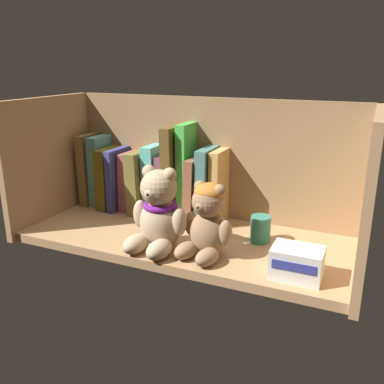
# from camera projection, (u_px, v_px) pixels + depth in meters

# --- Properties ---
(shelf_board) EXTENTS (0.73, 0.29, 0.02)m
(shelf_board) POSITION_uv_depth(u_px,v_px,m) (185.00, 240.00, 0.95)
(shelf_board) COLOR tan
(shelf_board) RESTS_ON ground
(shelf_back_panel) EXTENTS (0.75, 0.01, 0.32)m
(shelf_back_panel) POSITION_uv_depth(u_px,v_px,m) (211.00, 162.00, 1.04)
(shelf_back_panel) COLOR olive
(shelf_back_panel) RESTS_ON ground
(shelf_side_panel_left) EXTENTS (0.02, 0.32, 0.32)m
(shelf_side_panel_left) POSITION_uv_depth(u_px,v_px,m) (51.00, 161.00, 1.05)
(shelf_side_panel_left) COLOR tan
(shelf_side_panel_left) RESTS_ON ground
(shelf_side_panel_right) EXTENTS (0.02, 0.32, 0.32)m
(shelf_side_panel_right) POSITION_uv_depth(u_px,v_px,m) (369.00, 199.00, 0.76)
(shelf_side_panel_right) COLOR tan
(shelf_side_panel_right) RESTS_ON ground
(book_0) EXTENTS (0.03, 0.11, 0.19)m
(book_0) POSITION_uv_depth(u_px,v_px,m) (94.00, 168.00, 1.16)
(book_0) COLOR brown
(book_0) RESTS_ON shelf_board
(book_1) EXTENTS (0.03, 0.10, 0.19)m
(book_1) POSITION_uv_depth(u_px,v_px,m) (103.00, 170.00, 1.14)
(book_1) COLOR #548F88
(book_1) RESTS_ON shelf_board
(book_2) EXTENTS (0.03, 0.14, 0.16)m
(book_2) POSITION_uv_depth(u_px,v_px,m) (114.00, 176.00, 1.14)
(book_2) COLOR #594D12
(book_2) RESTS_ON shelf_board
(book_3) EXTENTS (0.02, 0.15, 0.16)m
(book_3) POSITION_uv_depth(u_px,v_px,m) (124.00, 177.00, 1.12)
(book_3) COLOR navy
(book_3) RESTS_ON shelf_board
(book_4) EXTENTS (0.03, 0.10, 0.15)m
(book_4) POSITION_uv_depth(u_px,v_px,m) (133.00, 180.00, 1.11)
(book_4) COLOR #A14C4C
(book_4) RESTS_ON shelf_board
(book_5) EXTENTS (0.04, 0.14, 0.16)m
(book_5) POSITION_uv_depth(u_px,v_px,m) (144.00, 180.00, 1.10)
(book_5) COLOR brown
(book_5) RESTS_ON shelf_board
(book_6) EXTENTS (0.03, 0.10, 0.18)m
(book_6) POSITION_uv_depth(u_px,v_px,m) (156.00, 178.00, 1.08)
(book_6) COLOR #59BCB0
(book_6) RESTS_ON shelf_board
(book_7) EXTENTS (0.03, 0.09, 0.15)m
(book_7) POSITION_uv_depth(u_px,v_px,m) (168.00, 184.00, 1.07)
(book_7) COLOR #7B445E
(book_7) RESTS_ON shelf_board
(book_8) EXTENTS (0.03, 0.14, 0.23)m
(book_8) POSITION_uv_depth(u_px,v_px,m) (178.00, 171.00, 1.05)
(book_8) COLOR brown
(book_8) RESTS_ON shelf_board
(book_9) EXTENTS (0.02, 0.10, 0.24)m
(book_9) POSITION_uv_depth(u_px,v_px,m) (189.00, 171.00, 1.04)
(book_9) COLOR green
(book_9) RESTS_ON shelf_board
(book_10) EXTENTS (0.03, 0.15, 0.16)m
(book_10) POSITION_uv_depth(u_px,v_px,m) (199.00, 187.00, 1.04)
(book_10) COLOR brown
(book_10) RESTS_ON shelf_board
(book_11) EXTENTS (0.03, 0.14, 0.18)m
(book_11) POSITION_uv_depth(u_px,v_px,m) (210.00, 184.00, 1.02)
(book_11) COLOR #477771
(book_11) RESTS_ON shelf_board
(book_12) EXTENTS (0.02, 0.12, 0.18)m
(book_12) POSITION_uv_depth(u_px,v_px,m) (221.00, 186.00, 1.01)
(book_12) COLOR tan
(book_12) RESTS_ON shelf_board
(teddy_bear_larger) EXTENTS (0.13, 0.13, 0.18)m
(teddy_bear_larger) POSITION_uv_depth(u_px,v_px,m) (158.00, 214.00, 0.87)
(teddy_bear_larger) COLOR tan
(teddy_bear_larger) RESTS_ON shelf_board
(teddy_bear_smaller) EXTENTS (0.11, 0.12, 0.15)m
(teddy_bear_smaller) POSITION_uv_depth(u_px,v_px,m) (207.00, 222.00, 0.83)
(teddy_bear_smaller) COLOR #93704C
(teddy_bear_smaller) RESTS_ON shelf_board
(pillar_candle) EXTENTS (0.04, 0.04, 0.06)m
(pillar_candle) POSITION_uv_depth(u_px,v_px,m) (260.00, 229.00, 0.91)
(pillar_candle) COLOR #2D7A66
(pillar_candle) RESTS_ON shelf_board
(small_product_box) EXTENTS (0.09, 0.07, 0.06)m
(small_product_box) POSITION_uv_depth(u_px,v_px,m) (297.00, 263.00, 0.76)
(small_product_box) COLOR silver
(small_product_box) RESTS_ON shelf_board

